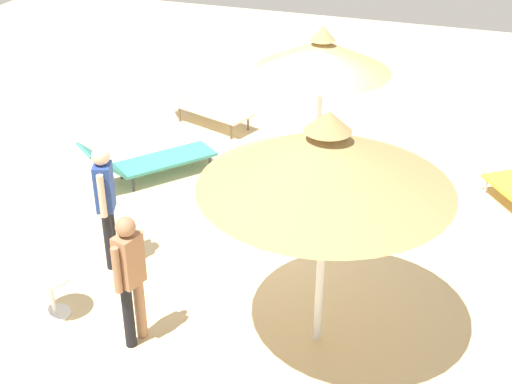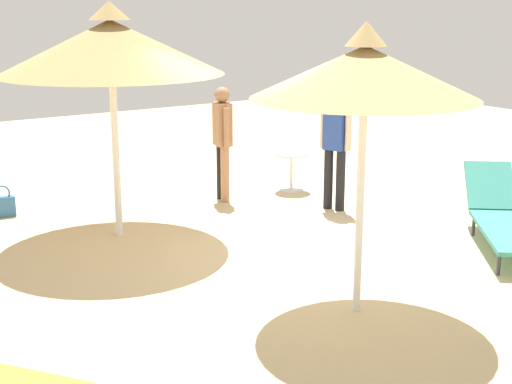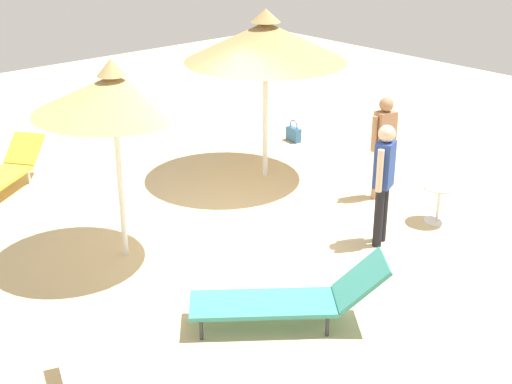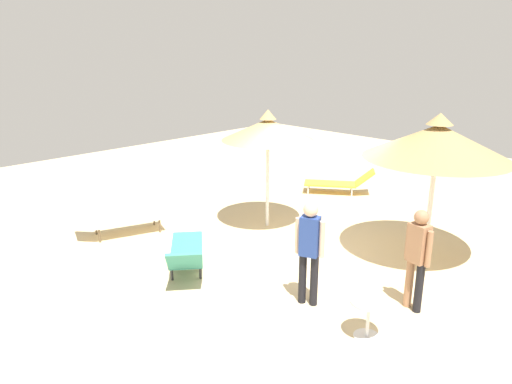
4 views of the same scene
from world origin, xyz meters
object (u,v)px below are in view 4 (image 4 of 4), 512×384
Objects in this scene: lounge_chair_front at (340,182)px; lounge_chair_near_left at (186,252)px; parasol_umbrella_back at (438,141)px; side_table_round at (369,312)px; person_standing_near_right at (309,246)px; person_standing_edge at (417,254)px; lounge_chair_far_left at (115,218)px; parasol_umbrella_center at (268,130)px.

lounge_chair_front is 6.17m from lounge_chair_near_left.
parasol_umbrella_back is 4.86× the size of side_table_round.
parasol_umbrella_back is 1.65× the size of person_standing_near_right.
parasol_umbrella_back reaches higher than person_standing_edge.
person_standing_edge reaches higher than lounge_chair_near_left.
side_table_round is (0.09, 1.19, -0.57)m from person_standing_edge.
lounge_chair_near_left is at bearing -178.32° from lounge_chair_far_left.
parasol_umbrella_center is 3.95m from lounge_chair_far_left.
parasol_umbrella_back is 1.36× the size of lounge_chair_near_left.
lounge_chair_near_left is at bearing 100.72° from parasol_umbrella_center.
parasol_umbrella_center is 3.88m from lounge_chair_front.
parasol_umbrella_back reaches higher than side_table_round.
parasol_umbrella_back is 4.89m from lounge_chair_front.
parasol_umbrella_center reaches higher than person_standing_edge.
person_standing_near_right is (-3.19, 5.44, 0.69)m from lounge_chair_front.
parasol_umbrella_center is 1.42× the size of lounge_chair_front.
person_standing_near_right is (0.55, 3.06, -1.35)m from parasol_umbrella_back.
lounge_chair_far_left reaches higher than lounge_chair_front.
lounge_chair_near_left is at bearing 97.42° from lounge_chair_front.
parasol_umbrella_back is 3.39m from person_standing_near_right.
lounge_chair_near_left is 1.21× the size of person_standing_near_right.
person_standing_near_right is (-2.92, 2.10, -1.27)m from parasol_umbrella_center.
person_standing_near_right is at bearing -164.32° from lounge_chair_near_left.
lounge_chair_front is (0.27, -3.34, -1.96)m from parasol_umbrella_center.
person_standing_edge reaches higher than lounge_chair_front.
person_standing_near_right reaches higher than person_standing_edge.
person_standing_edge is 0.96× the size of person_standing_near_right.
side_table_round is (-4.41, 5.57, 0.07)m from lounge_chair_front.
parasol_umbrella_back is at bearing 147.56° from lounge_chair_front.
parasol_umbrella_center is 1.28× the size of lounge_chair_near_left.
parasol_umbrella_back is 6.95m from lounge_chair_far_left.
side_table_round is (-3.61, -0.54, 0.05)m from lounge_chair_near_left.
lounge_chair_near_left is at bearing 25.10° from person_standing_edge.
lounge_chair_front is at bearing -82.58° from lounge_chair_near_left.
lounge_chair_near_left is (2.95, 3.73, -2.01)m from parasol_umbrella_back.
person_standing_near_right is 2.95× the size of side_table_round.
person_standing_edge is at bearing -154.90° from lounge_chair_near_left.
person_standing_near_right is at bearing 39.10° from person_standing_edge.
person_standing_near_right is (-4.91, -0.75, 0.61)m from lounge_chair_far_left.
parasol_umbrella_center is 4.55m from person_standing_edge.
parasol_umbrella_center is 3.42m from lounge_chair_near_left.
person_standing_edge is (-6.22, -1.81, 0.57)m from lounge_chair_far_left.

